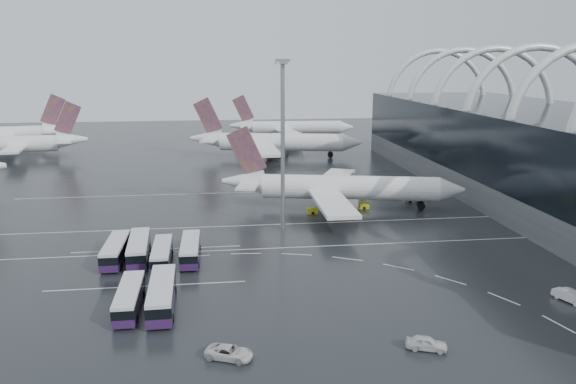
{
  "coord_description": "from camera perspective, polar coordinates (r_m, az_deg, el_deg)",
  "views": [
    {
      "loc": [
        -13.58,
        -91.82,
        31.02
      ],
      "look_at": [
        -0.48,
        9.48,
        7.0
      ],
      "focal_mm": 35.0,
      "sensor_mm": 36.0,
      "label": 1
    }
  ],
  "objects": [
    {
      "name": "lane_marking_near",
      "position": [
        95.99,
        1.17,
        -5.62
      ],
      "size": [
        120.0,
        0.25,
        0.01
      ],
      "primitive_type": "cube",
      "color": "silver",
      "rests_on": "ground"
    },
    {
      "name": "bus_row_far_c",
      "position": [
        74.72,
        -12.71,
        -10.1
      ],
      "size": [
        3.56,
        13.71,
        3.36
      ],
      "rotation": [
        0.0,
        0.0,
        1.6
      ],
      "color": "#2A1543",
      "rests_on": "ground"
    },
    {
      "name": "bus_bay_line_south",
      "position": [
        82.58,
        -14.25,
        -9.26
      ],
      "size": [
        28.0,
        0.25,
        0.01
      ],
      "primitive_type": "cube",
      "color": "silver",
      "rests_on": "ground"
    },
    {
      "name": "lane_marking_far",
      "position": [
        136.1,
        -1.45,
        0.06
      ],
      "size": [
        120.0,
        0.25,
        0.01
      ],
      "primitive_type": "cube",
      "color": "silver",
      "rests_on": "ground"
    },
    {
      "name": "airliner_main",
      "position": [
        120.35,
        5.04,
        0.4
      ],
      "size": [
        51.47,
        44.43,
        17.55
      ],
      "rotation": [
        0.0,
        0.0,
        -0.22
      ],
      "color": "white",
      "rests_on": "ground"
    },
    {
      "name": "gse_cart_belly_d",
      "position": [
        128.41,
        12.19,
        -0.74
      ],
      "size": [
        2.45,
        1.45,
        1.33
      ],
      "primitive_type": "cube",
      "color": "slate",
      "rests_on": "ground"
    },
    {
      "name": "gse_cart_belly_a",
      "position": [
        121.56,
        7.69,
        -1.38
      ],
      "size": [
        2.23,
        1.32,
        1.22
      ],
      "primitive_type": "cube",
      "color": "gold",
      "rests_on": "ground"
    },
    {
      "name": "airliner_gate_c",
      "position": [
        227.51,
        0.17,
        6.53
      ],
      "size": [
        49.98,
        46.04,
        17.81
      ],
      "rotation": [
        0.0,
        0.0,
        -0.07
      ],
      "color": "white",
      "rests_on": "ground"
    },
    {
      "name": "bus_row_far_b",
      "position": [
        75.24,
        -15.83,
        -10.29
      ],
      "size": [
        3.03,
        12.09,
        2.97
      ],
      "rotation": [
        0.0,
        0.0,
        1.59
      ],
      "color": "#2A1543",
      "rests_on": "ground"
    },
    {
      "name": "van_curve_b",
      "position": [
        65.54,
        13.88,
        -14.68
      ],
      "size": [
        4.83,
        3.21,
        1.53
      ],
      "primitive_type": "imported",
      "rotation": [
        0.0,
        0.0,
        1.23
      ],
      "color": "silver",
      "rests_on": "ground"
    },
    {
      "name": "van_curve_a",
      "position": [
        62.4,
        -5.99,
        -15.9
      ],
      "size": [
        5.65,
        4.15,
        1.43
      ],
      "primitive_type": "imported",
      "rotation": [
        0.0,
        0.0,
        1.18
      ],
      "color": "silver",
      "rests_on": "ground"
    },
    {
      "name": "bus_row_near_c",
      "position": [
        90.14,
        -12.69,
        -6.14
      ],
      "size": [
        3.07,
        12.07,
        2.96
      ],
      "rotation": [
        0.0,
        0.0,
        1.59
      ],
      "color": "#2A1543",
      "rests_on": "ground"
    },
    {
      "name": "floodlight_mast",
      "position": [
        102.37,
        -0.55,
        6.87
      ],
      "size": [
        2.4,
        2.4,
        31.27
      ],
      "color": "gray",
      "rests_on": "ground"
    },
    {
      "name": "bus_row_near_a",
      "position": [
        93.4,
        -17.11,
        -5.66
      ],
      "size": [
        3.12,
        12.74,
        3.13
      ],
      "rotation": [
        0.0,
        0.0,
        1.56
      ],
      "color": "#2A1543",
      "rests_on": "ground"
    },
    {
      "name": "jet_remote_far",
      "position": [
        227.24,
        -26.43,
        5.28
      ],
      "size": [
        44.26,
        35.79,
        19.26
      ],
      "rotation": [
        0.0,
        0.0,
        3.31
      ],
      "color": "white",
      "rests_on": "ground"
    },
    {
      "name": "jet_remote_mid",
      "position": [
        200.38,
        -25.41,
        4.42
      ],
      "size": [
        42.22,
        34.08,
        18.36
      ],
      "rotation": [
        0.0,
        0.0,
        3.27
      ],
      "color": "white",
      "rests_on": "ground"
    },
    {
      "name": "ground",
      "position": [
        97.87,
        0.99,
        -5.25
      ],
      "size": [
        420.0,
        420.0,
        0.0
      ],
      "primitive_type": "plane",
      "color": "black",
      "rests_on": "ground"
    },
    {
      "name": "gse_cart_belly_e",
      "position": [
        132.8,
        7.5,
        -0.14
      ],
      "size": [
        2.05,
        1.21,
        1.12
      ],
      "primitive_type": "cube",
      "color": "gold",
      "rests_on": "ground"
    },
    {
      "name": "terminal",
      "position": [
        136.09,
        26.3,
        3.35
      ],
      "size": [
        42.0,
        160.0,
        34.9
      ],
      "color": "slate",
      "rests_on": "ground"
    },
    {
      "name": "lane_marking_mid",
      "position": [
        109.2,
        0.08,
        -3.27
      ],
      "size": [
        120.0,
        0.25,
        0.01
      ],
      "primitive_type": "cube",
      "color": "silver",
      "rests_on": "ground"
    },
    {
      "name": "van_curve_c",
      "position": [
        83.77,
        26.75,
        -9.42
      ],
      "size": [
        3.18,
        4.98,
        1.55
      ],
      "primitive_type": "imported",
      "rotation": [
        0.0,
        0.0,
        0.36
      ],
      "color": "silver",
      "rests_on": "ground"
    },
    {
      "name": "bus_row_near_d",
      "position": [
        91.22,
        -9.9,
        -5.74
      ],
      "size": [
        3.0,
        12.33,
        3.03
      ],
      "rotation": [
        0.0,
        0.0,
        1.57
      ],
      "color": "#2A1543",
      "rests_on": "ground"
    },
    {
      "name": "bus_row_near_b",
      "position": [
        93.03,
        -14.93,
        -5.54
      ],
      "size": [
        3.86,
        13.48,
        3.28
      ],
      "rotation": [
        0.0,
        0.0,
        1.63
      ],
      "color": "#2A1543",
      "rests_on": "ground"
    },
    {
      "name": "airliner_gate_b",
      "position": [
        183.76,
        -1.59,
        5.05
      ],
      "size": [
        55.88,
        49.54,
        19.46
      ],
      "rotation": [
        0.0,
        0.0,
        -0.19
      ],
      "color": "white",
      "rests_on": "ground"
    },
    {
      "name": "gse_cart_belly_c",
      "position": [
        116.5,
        2.49,
        -1.92
      ],
      "size": [
        2.18,
        1.29,
        1.19
      ],
      "primitive_type": "cube",
      "color": "gold",
      "rests_on": "ground"
    },
    {
      "name": "bus_bay_line_north",
      "position": [
        97.48,
        -13.18,
        -5.68
      ],
      "size": [
        28.0,
        0.25,
        0.01
      ],
      "primitive_type": "cube",
      "color": "silver",
      "rests_on": "ground"
    }
  ]
}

